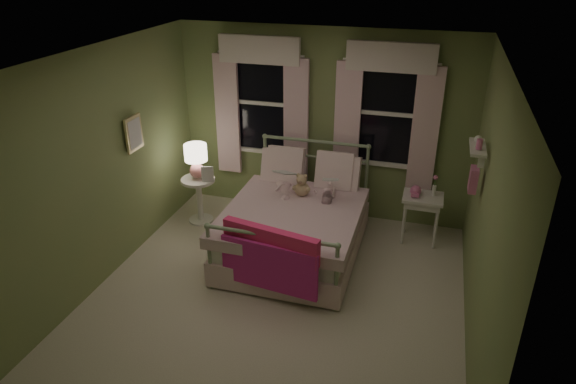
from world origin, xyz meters
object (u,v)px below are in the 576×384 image
(bed, at_px, (296,225))
(nightstand_right, at_px, (422,203))
(child_left, at_px, (284,168))
(child_right, at_px, (327,176))
(teddy_bear, at_px, (302,186))
(nightstand_left, at_px, (199,194))
(table_lamp, at_px, (196,158))

(bed, distance_m, nightstand_right, 1.64)
(bed, relative_size, child_left, 2.75)
(child_right, xyz_separation_m, teddy_bear, (-0.28, -0.16, -0.10))
(nightstand_left, bearing_deg, teddy_bear, -5.07)
(child_right, bearing_deg, nightstand_left, -8.57)
(bed, bearing_deg, teddy_bear, 90.00)
(child_right, relative_size, teddy_bear, 2.09)
(child_right, bearing_deg, bed, 47.01)
(table_lamp, bearing_deg, child_right, 0.83)
(child_left, distance_m, teddy_bear, 0.35)
(bed, relative_size, child_right, 3.12)
(nightstand_right, bearing_deg, child_left, -170.51)
(nightstand_right, bearing_deg, nightstand_left, -173.87)
(nightstand_left, height_order, table_lamp, table_lamp)
(bed, bearing_deg, table_lamp, 165.17)
(bed, distance_m, child_left, 0.75)
(child_right, bearing_deg, child_left, -9.40)
(child_left, bearing_deg, bed, 105.43)
(teddy_bear, bearing_deg, table_lamp, 174.93)
(teddy_bear, xyz_separation_m, nightstand_right, (1.47, 0.45, -0.24))
(teddy_bear, height_order, table_lamp, table_lamp)
(child_left, bearing_deg, child_right, 161.83)
(nightstand_left, relative_size, nightstand_right, 1.02)
(nightstand_left, xyz_separation_m, table_lamp, (-0.00, -0.00, 0.54))
(bed, xyz_separation_m, teddy_bear, (0.00, 0.26, 0.41))
(bed, relative_size, teddy_bear, 6.50)
(table_lamp, height_order, nightstand_right, table_lamp)
(nightstand_right, bearing_deg, teddy_bear, -162.94)
(bed, bearing_deg, nightstand_right, 25.91)
(child_left, relative_size, child_right, 1.13)
(table_lamp, xyz_separation_m, nightstand_right, (2.97, 0.32, -0.40))
(nightstand_left, distance_m, nightstand_right, 2.99)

